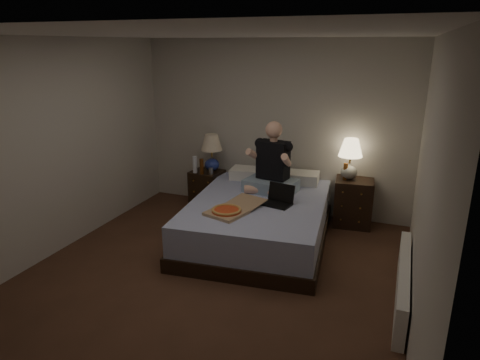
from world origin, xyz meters
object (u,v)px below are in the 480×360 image
at_px(lamp_left, 212,153).
at_px(soda_can, 211,171).
at_px(beer_bottle_right, 345,171).
at_px(nightstand_right, 353,202).
at_px(water_bottle, 195,165).
at_px(beer_bottle_left, 202,166).
at_px(radiator, 403,283).
at_px(person, 272,157).
at_px(laptop, 277,196).
at_px(lamp_right, 350,159).
at_px(bed, 258,220).
at_px(pizza_box, 226,211).
at_px(nightstand_left, 207,189).

bearing_deg(lamp_left, soda_can, -69.88).
relative_size(soda_can, beer_bottle_right, 0.43).
distance_m(nightstand_right, water_bottle, 2.34).
bearing_deg(nightstand_right, beer_bottle_left, -178.42).
height_order(water_bottle, radiator, water_bottle).
bearing_deg(person, water_bottle, 176.99).
height_order(beer_bottle_left, beer_bottle_right, beer_bottle_right).
xyz_separation_m(lamp_left, laptop, (1.30, -0.95, -0.20)).
distance_m(lamp_left, laptop, 1.62).
bearing_deg(lamp_right, bed, -135.30).
height_order(beer_bottle_left, radiator, beer_bottle_left).
bearing_deg(pizza_box, bed, 86.73).
bearing_deg(radiator, beer_bottle_right, 116.15).
bearing_deg(beer_bottle_left, nightstand_left, 87.75).
bearing_deg(water_bottle, bed, -29.07).
height_order(lamp_right, beer_bottle_right, lamp_right).
bearing_deg(lamp_right, lamp_left, -177.78).
distance_m(lamp_right, beer_bottle_left, 2.12).
relative_size(nightstand_left, radiator, 0.36).
relative_size(lamp_left, pizza_box, 0.74).
height_order(soda_can, beer_bottle_left, beer_bottle_left).
bearing_deg(nightstand_right, lamp_right, 173.96).
relative_size(lamp_right, water_bottle, 2.24).
relative_size(lamp_left, radiator, 0.35).
bearing_deg(beer_bottle_left, lamp_left, 72.26).
xyz_separation_m(nightstand_right, beer_bottle_left, (-2.17, -0.29, 0.37)).
bearing_deg(radiator, soda_can, 151.57).
bearing_deg(laptop, beer_bottle_right, 66.62).
xyz_separation_m(lamp_right, pizza_box, (-1.16, -1.52, -0.35)).
height_order(person, laptop, person).
relative_size(nightstand_right, lamp_right, 1.17).
bearing_deg(nightstand_right, radiator, -74.13).
bearing_deg(beer_bottle_right, water_bottle, -174.17).
relative_size(bed, lamp_left, 3.87).
distance_m(soda_can, beer_bottle_left, 0.15).
bearing_deg(lamp_left, beer_bottle_left, -107.74).
height_order(soda_can, person, person).
distance_m(lamp_right, soda_can, 1.99).
bearing_deg(beer_bottle_right, soda_can, -173.69).
height_order(nightstand_right, person, person).
bearing_deg(lamp_left, nightstand_left, -138.40).
height_order(lamp_left, beer_bottle_left, lamp_left).
xyz_separation_m(nightstand_left, beer_bottle_right, (2.03, 0.09, 0.48)).
distance_m(bed, lamp_right, 1.51).
bearing_deg(nightstand_left, radiator, -22.99).
bearing_deg(radiator, beer_bottle_left, 153.21).
bearing_deg(person, pizza_box, -93.95).
relative_size(soda_can, laptop, 0.29).
xyz_separation_m(nightstand_left, laptop, (1.37, -0.89, 0.37)).
relative_size(lamp_right, radiator, 0.35).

